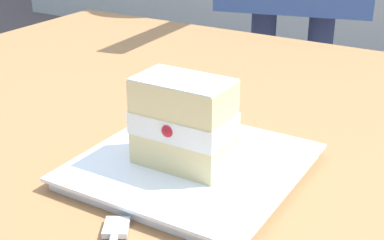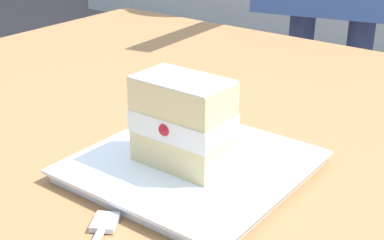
# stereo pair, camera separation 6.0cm
# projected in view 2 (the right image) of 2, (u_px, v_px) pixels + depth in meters

# --- Properties ---
(patio_table) EXTENTS (1.11, 0.93, 0.78)m
(patio_table) POSITION_uv_depth(u_px,v_px,m) (180.00, 174.00, 0.87)
(patio_table) COLOR olive
(patio_table) RESTS_ON ground
(dessert_plate) EXTENTS (0.24, 0.24, 0.02)m
(dessert_plate) POSITION_uv_depth(u_px,v_px,m) (192.00, 166.00, 0.63)
(dessert_plate) COLOR white
(dessert_plate) RESTS_ON patio_table
(cake_slice) EXTENTS (0.11, 0.07, 0.10)m
(cake_slice) POSITION_uv_depth(u_px,v_px,m) (183.00, 122.00, 0.60)
(cake_slice) COLOR #EAD18C
(cake_slice) RESTS_ON dessert_plate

